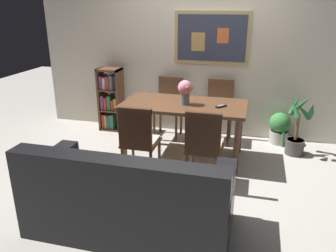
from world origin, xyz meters
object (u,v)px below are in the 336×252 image
dining_chair_far_right (219,105)px  potted_palm (297,131)px  leather_couch (129,201)px  dining_chair_near_left (138,137)px  dining_chair_near_right (204,143)px  dining_chair_far_left (169,102)px  flower_vase (185,90)px  bookshelf (111,100)px  tv_remote (221,106)px  potted_ivy (279,128)px  dining_table (184,111)px

dining_chair_far_right → potted_palm: size_ratio=1.09×
leather_couch → dining_chair_near_left: bearing=103.8°
dining_chair_far_right → dining_chair_near_right: 1.47m
dining_chair_far_left → flower_vase: flower_vase is taller
bookshelf → leather_couch: bearing=-63.1°
dining_chair_near_left → tv_remote: (0.84, 0.70, 0.23)m
flower_vase → tv_remote: flower_vase is taller
leather_couch → bookshelf: size_ratio=1.79×
potted_ivy → flower_vase: flower_vase is taller
dining_table → dining_chair_far_left: bearing=117.7°
dining_table → flower_vase: flower_vase is taller
dining_table → tv_remote: 0.49m
bookshelf → potted_palm: (2.83, -0.28, -0.15)m
dining_chair_far_left → tv_remote: size_ratio=6.16×
dining_table → dining_chair_near_left: dining_chair_near_left is taller
dining_table → tv_remote: size_ratio=10.73×
dining_chair_far_left → dining_chair_near_left: size_ratio=1.00×
tv_remote → potted_palm: bearing=27.8°
dining_chair_far_left → potted_ivy: 1.68m
tv_remote → potted_ivy: bearing=48.2°
dining_table → dining_chair_near_left: 0.83m
dining_chair_near_right → potted_ivy: dining_chair_near_right is taller
dining_chair_near_right → dining_chair_far_left: 1.64m
potted_palm → flower_vase: (-1.45, -0.51, 0.59)m
dining_table → potted_palm: potted_palm is taller
dining_chair_near_left → dining_table: bearing=63.9°
dining_chair_near_left → potted_palm: (1.83, 1.22, -0.19)m
potted_palm → tv_remote: potted_palm is taller
dining_chair_near_left → tv_remote: bearing=39.6°
dining_table → dining_chair_far_left: size_ratio=1.74×
dining_chair_far_right → potted_palm: bearing=-14.2°
dining_chair_far_right → dining_chair_near_left: bearing=-116.3°
bookshelf → tv_remote: size_ratio=6.79×
leather_couch → bookshelf: (-1.23, 2.43, 0.18)m
bookshelf → potted_ivy: bearing=1.6°
dining_table → dining_chair_far_left: 0.84m
dining_table → tv_remote: (0.48, -0.04, 0.11)m
dining_chair_far_left → bookshelf: 0.98m
potted_palm → tv_remote: 1.19m
potted_ivy → dining_chair_far_right: bearing=-174.7°
bookshelf → dining_chair_near_right: bearing=-40.2°
dining_table → dining_chair_near_left: bearing=-116.1°
bookshelf → dining_chair_far_left: bearing=-1.4°
bookshelf → dining_chair_far_right: bearing=-0.3°
dining_chair_near_left → dining_chair_near_right: bearing=2.1°
dining_chair_near_right → dining_chair_near_left: bearing=-177.9°
potted_ivy → tv_remote: bearing=-131.8°
dining_chair_near_right → bookshelf: bearing=139.8°
leather_couch → tv_remote: size_ratio=12.19×
dining_chair_near_right → dining_chair_near_left: size_ratio=1.00×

